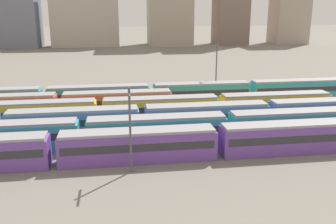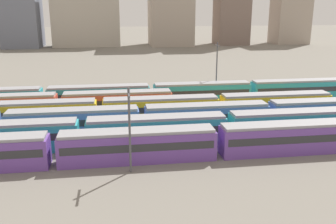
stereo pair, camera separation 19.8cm
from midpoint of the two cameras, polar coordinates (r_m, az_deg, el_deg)
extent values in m
cube|color=#6B429E|center=(43.35, -4.48, -5.32)|extent=(18.00, 3.00, 3.40)
cube|color=#2D2D33|center=(43.20, -4.49, -4.82)|extent=(17.20, 3.06, 0.90)
cube|color=#939399|center=(42.71, -4.53, -2.97)|extent=(17.60, 2.70, 0.35)
cube|color=#6B429E|center=(48.27, 18.56, -3.90)|extent=(18.00, 3.00, 3.40)
cube|color=#2D2D33|center=(48.14, 18.60, -3.44)|extent=(17.20, 3.06, 0.90)
cube|color=#939399|center=(47.70, 18.76, -1.77)|extent=(17.60, 2.70, 0.35)
cube|color=teal|center=(50.06, -23.68, -3.73)|extent=(18.00, 3.00, 3.40)
cube|color=#2D2D33|center=(49.93, -23.73, -3.29)|extent=(17.20, 3.06, 0.90)
cube|color=#939399|center=(49.51, -23.92, -1.68)|extent=(17.60, 2.70, 0.35)
cube|color=teal|center=(48.46, -1.61, -2.98)|extent=(18.00, 3.00, 3.40)
cube|color=#2D2D33|center=(48.33, -1.61, -2.52)|extent=(17.20, 3.06, 0.90)
cube|color=#939399|center=(47.89, -1.63, -0.85)|extent=(17.60, 2.70, 0.35)
cube|color=teal|center=(53.90, 18.78, -1.89)|extent=(18.00, 3.00, 3.40)
cube|color=#2D2D33|center=(53.78, 18.82, -1.48)|extent=(17.20, 3.06, 0.90)
cube|color=#939399|center=(53.39, 18.96, 0.03)|extent=(17.60, 2.70, 0.35)
cube|color=#4C70BC|center=(53.42, -14.06, -1.67)|extent=(18.00, 3.00, 3.40)
cube|color=#2D2D33|center=(53.30, -14.08, -1.25)|extent=(17.20, 3.06, 0.90)
cube|color=#939399|center=(52.91, -14.19, 0.27)|extent=(17.60, 2.70, 0.35)
cube|color=#4C70BC|center=(54.73, 6.01, -0.85)|extent=(18.00, 3.00, 3.40)
cube|color=#2D2D33|center=(54.62, 6.03, -0.44)|extent=(17.20, 3.06, 0.90)
cube|color=#939399|center=(54.23, 6.07, 1.04)|extent=(17.60, 2.70, 0.35)
cube|color=#4C70BC|center=(62.06, 23.19, -0.07)|extent=(18.00, 3.00, 3.40)
cube|color=#2D2D33|center=(61.96, 23.23, 0.29)|extent=(17.20, 3.06, 0.90)
cube|color=#939399|center=(61.62, 23.37, 1.61)|extent=(17.60, 2.70, 0.35)
cube|color=yellow|center=(59.29, -19.44, -0.39)|extent=(18.00, 3.00, 3.40)
cube|color=#2D2D33|center=(59.18, -19.47, -0.01)|extent=(17.20, 3.06, 0.90)
cube|color=#939399|center=(58.83, -19.60, 1.37)|extent=(17.60, 2.70, 0.35)
cube|color=yellow|center=(58.54, -1.00, 0.33)|extent=(18.00, 3.00, 3.40)
cube|color=#2D2D33|center=(58.44, -1.01, 0.72)|extent=(17.20, 3.06, 0.90)
cube|color=#939399|center=(58.08, -1.01, 2.12)|extent=(17.60, 2.70, 0.35)
cube|color=yellow|center=(63.67, 16.12, 0.97)|extent=(18.00, 3.00, 3.40)
cube|color=#2D2D33|center=(63.58, 16.15, 1.33)|extent=(17.20, 3.06, 0.90)
cube|color=#939399|center=(63.24, 16.25, 2.61)|extent=(17.60, 2.70, 0.35)
cube|color=#BC4C38|center=(63.14, -7.55, 1.34)|extent=(18.00, 3.00, 3.40)
cube|color=#2D2D33|center=(63.04, -7.56, 1.70)|extent=(17.20, 3.06, 0.90)
cube|color=#939399|center=(62.70, -7.61, 3.00)|extent=(17.60, 2.70, 0.35)
cube|color=teal|center=(68.24, -10.36, 2.30)|extent=(18.00, 3.00, 3.40)
cube|color=#2D2D33|center=(68.15, -10.38, 2.64)|extent=(17.20, 3.06, 0.90)
cube|color=#939399|center=(67.84, -10.44, 3.84)|extent=(17.60, 2.70, 0.35)
cube|color=teal|center=(70.08, 5.28, 2.85)|extent=(18.00, 3.00, 3.40)
cube|color=#2D2D33|center=(69.99, 5.28, 3.17)|extent=(17.20, 3.06, 0.90)
cube|color=#939399|center=(69.69, 5.31, 4.35)|extent=(17.60, 2.70, 0.35)
cube|color=teal|center=(76.69, 19.16, 3.15)|extent=(18.00, 3.00, 3.40)
cube|color=#2D2D33|center=(76.61, 19.19, 3.45)|extent=(17.20, 3.06, 0.90)
cube|color=#939399|center=(76.33, 19.29, 4.53)|extent=(17.60, 2.70, 0.35)
cylinder|color=#4C4C51|center=(73.33, 7.49, 6.30)|extent=(0.24, 0.24, 10.81)
cube|color=#47474C|center=(72.71, 7.63, 10.04)|extent=(0.16, 3.20, 0.16)
cylinder|color=#4C4C51|center=(39.52, -5.72, -2.92)|extent=(0.24, 0.24, 9.30)
cube|color=#47474C|center=(38.42, -5.89, 2.81)|extent=(0.16, 3.20, 0.16)
cube|color=#B2A899|center=(175.72, -12.37, 14.28)|extent=(29.44, 12.07, 27.84)
cube|color=#A89989|center=(177.39, 0.40, 16.76)|extent=(18.94, 20.96, 40.95)
cube|color=#A89989|center=(194.97, 18.30, 15.23)|extent=(16.02, 13.34, 36.35)
camera|label=1|loc=(0.10, -89.90, 0.03)|focal=39.97mm
camera|label=2|loc=(0.10, 90.10, -0.03)|focal=39.97mm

